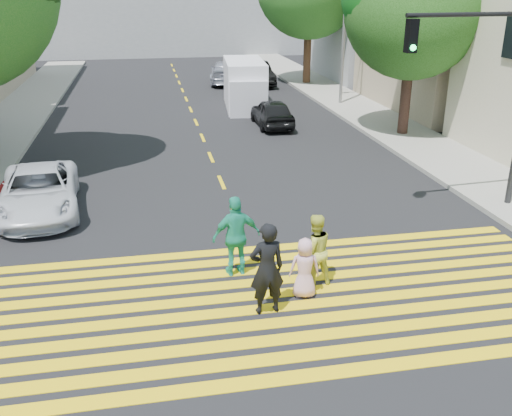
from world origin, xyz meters
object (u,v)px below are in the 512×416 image
object	(u,v)px
pedestrian_man	(267,269)
dark_car_near	(272,113)
dark_car_parked	(257,74)
traffic_signal	(495,80)
white_sedan	(39,191)
pedestrian_child	(305,268)
white_van	(245,86)
pedestrian_woman	(314,250)
tree_right_near	(417,1)
silver_car	(226,72)
pedestrian_extra	(236,236)

from	to	relation	value
pedestrian_man	dark_car_near	size ratio (longest dim) A/B	0.51
dark_car_parked	traffic_signal	xyz separation A→B (m)	(1.99, -22.88, 3.00)
white_sedan	traffic_signal	distance (m)	12.87
dark_car_near	traffic_signal	xyz separation A→B (m)	(3.49, -11.39, 3.10)
dark_car_parked	pedestrian_child	bearing A→B (deg)	-101.51
pedestrian_child	dark_car_near	xyz separation A→B (m)	(2.66, 15.11, -0.01)
white_sedan	white_van	bearing A→B (deg)	53.07
pedestrian_woman	pedestrian_child	distance (m)	0.60
pedestrian_woman	dark_car_near	bearing A→B (deg)	-106.81
tree_right_near	traffic_signal	xyz separation A→B (m)	(-1.70, -8.55, -1.74)
traffic_signal	dark_car_parked	bearing A→B (deg)	90.65
silver_car	tree_right_near	bearing A→B (deg)	118.87
tree_right_near	pedestrian_child	size ratio (longest dim) A/B	6.25
dark_car_near	dark_car_parked	bearing A→B (deg)	-97.47
white_sedan	silver_car	size ratio (longest dim) A/B	0.90
white_sedan	pedestrian_man	bearing A→B (deg)	-56.32
tree_right_near	dark_car_parked	bearing A→B (deg)	104.41
dark_car_near	white_sedan	bearing A→B (deg)	46.10
white_sedan	silver_car	xyz separation A→B (m)	(8.49, 21.74, 0.10)
pedestrian_extra	traffic_signal	distance (m)	8.28
white_van	pedestrian_man	bearing A→B (deg)	-93.56
dark_car_parked	traffic_signal	distance (m)	23.16
pedestrian_man	pedestrian_woman	size ratio (longest dim) A/B	1.18
dark_car_near	silver_car	bearing A→B (deg)	-88.64
pedestrian_extra	white_sedan	size ratio (longest dim) A/B	0.40
dark_car_near	pedestrian_extra	bearing A→B (deg)	74.39
tree_right_near	white_van	size ratio (longest dim) A/B	1.52
tree_right_near	pedestrian_child	xyz separation A→B (m)	(-7.85, -12.28, -4.83)
pedestrian_woman	dark_car_parked	world-z (taller)	pedestrian_woman
pedestrian_man	white_van	size ratio (longest dim) A/B	0.36
pedestrian_woman	dark_car_parked	size ratio (longest dim) A/B	0.36
tree_right_near	traffic_signal	world-z (taller)	tree_right_near
pedestrian_man	dark_car_parked	bearing A→B (deg)	-106.36
pedestrian_man	pedestrian_child	size ratio (longest dim) A/B	1.47
silver_car	white_van	size ratio (longest dim) A/B	0.95
white_van	pedestrian_child	bearing A→B (deg)	-91.17
tree_right_near	pedestrian_child	bearing A→B (deg)	-122.59
pedestrian_woman	white_sedan	distance (m)	8.51
silver_car	traffic_signal	distance (m)	24.49
pedestrian_child	silver_car	xyz separation A→B (m)	(2.36, 27.72, 0.08)
pedestrian_child	traffic_signal	xyz separation A→B (m)	(6.15, 3.72, 3.09)
dark_car_near	pedestrian_man	bearing A→B (deg)	77.16
dark_car_near	silver_car	size ratio (longest dim) A/B	0.74
pedestrian_woman	white_van	xyz separation A→B (m)	(1.82, 19.00, 0.35)
white_sedan	white_van	size ratio (longest dim) A/B	0.86
dark_car_near	tree_right_near	bearing A→B (deg)	151.37
dark_car_near	dark_car_parked	distance (m)	11.59
tree_right_near	dark_car_near	bearing A→B (deg)	151.36
pedestrian_child	tree_right_near	bearing A→B (deg)	-114.55
silver_car	traffic_signal	xyz separation A→B (m)	(3.79, -24.00, 3.01)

